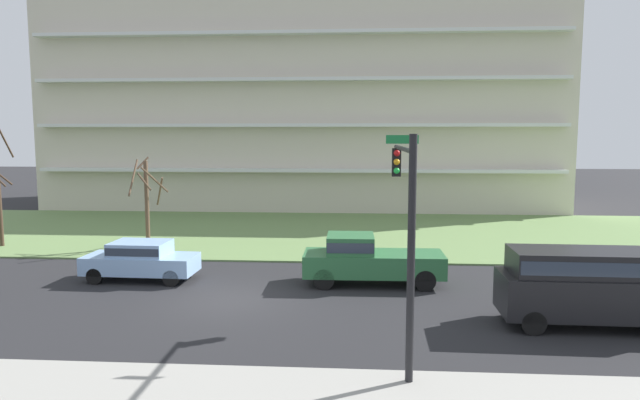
# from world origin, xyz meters

# --- Properties ---
(ground) EXTENTS (160.00, 160.00, 0.00)m
(ground) POSITION_xyz_m (0.00, 0.00, 0.00)
(ground) COLOR #232326
(grass_lawn_strip) EXTENTS (80.00, 16.00, 0.08)m
(grass_lawn_strip) POSITION_xyz_m (0.00, 14.00, 0.04)
(grass_lawn_strip) COLOR #66844C
(grass_lawn_strip) RESTS_ON ground
(apartment_building) EXTENTS (39.59, 14.28, 16.18)m
(apartment_building) POSITION_xyz_m (0.00, 28.66, 8.09)
(apartment_building) COLOR beige
(apartment_building) RESTS_ON ground
(tree_left) EXTENTS (1.83, 2.07, 4.69)m
(tree_left) POSITION_xyz_m (-6.20, 8.72, 2.58)
(tree_left) COLOR brown
(tree_left) RESTS_ON ground
(pickup_green_near_left) EXTENTS (5.43, 2.07, 1.95)m
(pickup_green_near_left) POSITION_xyz_m (4.87, 2.50, 1.02)
(pickup_green_near_left) COLOR #2D6B3D
(pickup_green_near_left) RESTS_ON ground
(van_black_center_right) EXTENTS (5.24, 2.11, 2.36)m
(van_black_center_right) POSITION_xyz_m (11.48, -2.00, 1.40)
(van_black_center_right) COLOR black
(van_black_center_right) RESTS_ON ground
(sedan_blue_near_right) EXTENTS (4.45, 1.94, 1.57)m
(sedan_blue_near_right) POSITION_xyz_m (-4.17, 2.50, 0.87)
(sedan_blue_near_right) COLOR #8CB2E0
(sedan_blue_near_right) RESTS_ON ground
(traffic_signal_mast) EXTENTS (0.90, 6.03, 5.83)m
(traffic_signal_mast) POSITION_xyz_m (5.72, -4.45, 4.05)
(traffic_signal_mast) COLOR black
(traffic_signal_mast) RESTS_ON ground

